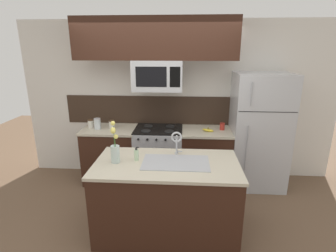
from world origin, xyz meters
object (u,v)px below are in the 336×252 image
at_px(banana_bunch, 208,130).
at_px(flower_vase, 115,151).
at_px(coffee_tin, 222,126).
at_px(dish_soap_bottle, 136,155).
at_px(refrigerator, 258,131).
at_px(microwave, 158,75).
at_px(storage_jar_short, 112,124).
at_px(storage_jar_medium, 97,124).
at_px(storage_jar_tall, 91,124).
at_px(stove_range, 159,155).
at_px(sink_faucet, 177,140).

height_order(banana_bunch, flower_vase, flower_vase).
xyz_separation_m(coffee_tin, dish_soap_bottle, (-1.15, -1.26, 0.01)).
distance_m(refrigerator, dish_soap_bottle, 2.11).
height_order(microwave, flower_vase, microwave).
xyz_separation_m(refrigerator, storage_jar_short, (-2.34, -0.02, 0.07)).
bearing_deg(flower_vase, microwave, 73.97).
xyz_separation_m(storage_jar_medium, coffee_tin, (2.00, 0.09, -0.03)).
height_order(banana_bunch, coffee_tin, coffee_tin).
height_order(refrigerator, storage_jar_tall, refrigerator).
bearing_deg(storage_jar_tall, banana_bunch, -2.74).
bearing_deg(storage_jar_medium, storage_jar_tall, 153.50).
xyz_separation_m(refrigerator, banana_bunch, (-0.79, -0.08, 0.03)).
bearing_deg(storage_jar_tall, refrigerator, -0.24).
distance_m(storage_jar_short, banana_bunch, 1.55).
bearing_deg(stove_range, refrigerator, 0.73).
bearing_deg(dish_soap_bottle, storage_jar_medium, 125.86).
distance_m(microwave, flower_vase, 1.49).
xyz_separation_m(dish_soap_bottle, flower_vase, (-0.23, -0.07, 0.08)).
xyz_separation_m(storage_jar_medium, flower_vase, (0.62, -1.25, 0.06)).
bearing_deg(microwave, storage_jar_short, 178.13).
bearing_deg(banana_bunch, dish_soap_bottle, -128.67).
relative_size(sink_faucet, dish_soap_bottle, 1.85).
height_order(refrigerator, dish_soap_bottle, refrigerator).
bearing_deg(storage_jar_tall, storage_jar_short, -4.39).
bearing_deg(sink_faucet, flower_vase, -160.09).
height_order(storage_jar_tall, coffee_tin, storage_jar_tall).
xyz_separation_m(storage_jar_medium, dish_soap_bottle, (0.85, -1.17, -0.02)).
bearing_deg(banana_bunch, sink_faucet, -115.41).
relative_size(stove_range, sink_faucet, 3.04).
height_order(sink_faucet, dish_soap_bottle, sink_faucet).
bearing_deg(microwave, dish_soap_bottle, -96.40).
distance_m(refrigerator, storage_jar_short, 2.34).
bearing_deg(dish_soap_bottle, microwave, 83.60).
bearing_deg(storage_jar_medium, microwave, 0.85).
relative_size(banana_bunch, flower_vase, 0.41).
height_order(storage_jar_short, sink_faucet, sink_faucet).
bearing_deg(stove_range, sink_faucet, -72.51).
distance_m(sink_faucet, flower_vase, 0.73).
height_order(stove_range, banana_bunch, banana_bunch).
distance_m(storage_jar_medium, banana_bunch, 1.77).
relative_size(refrigerator, flower_vase, 3.92).
bearing_deg(coffee_tin, stove_range, -177.18).
xyz_separation_m(coffee_tin, flower_vase, (-1.38, -1.33, 0.09)).
distance_m(microwave, sink_faucet, 1.25).
height_order(microwave, storage_jar_tall, microwave).
bearing_deg(banana_bunch, coffee_tin, 25.52).
distance_m(storage_jar_tall, flower_vase, 1.52).
distance_m(storage_jar_tall, sink_faucet, 1.80).
bearing_deg(storage_jar_short, microwave, -1.87).
bearing_deg(microwave, banana_bunch, -2.84).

